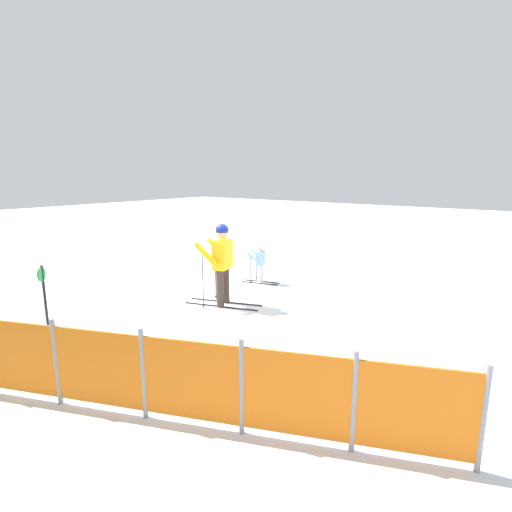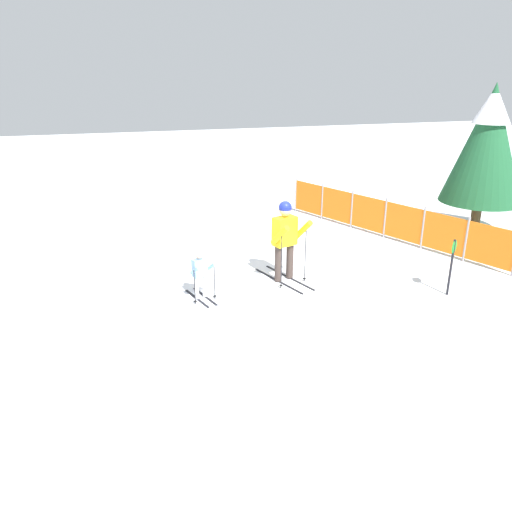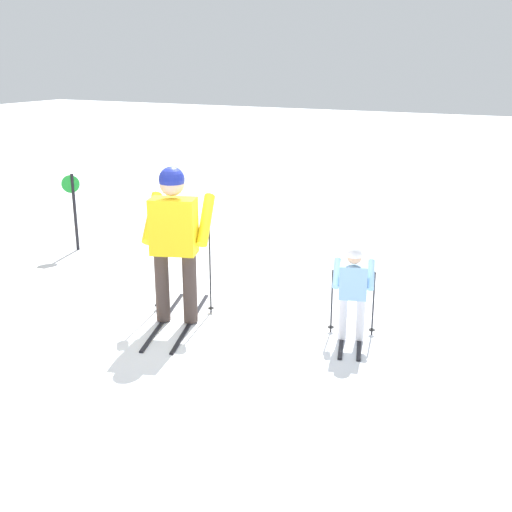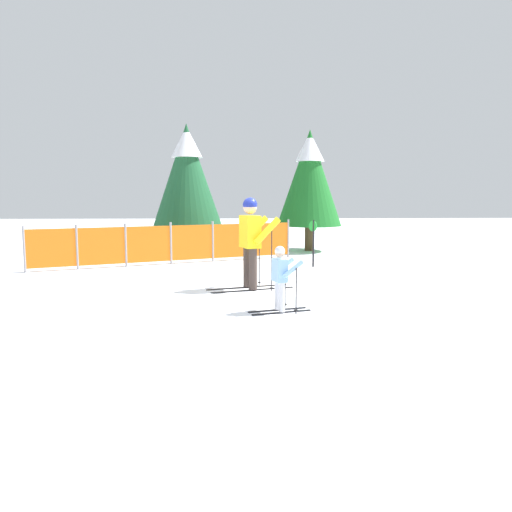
# 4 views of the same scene
# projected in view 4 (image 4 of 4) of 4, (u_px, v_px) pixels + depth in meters

# --- Properties ---
(ground_plane) EXTENTS (60.00, 60.00, 0.00)m
(ground_plane) POSITION_uv_depth(u_px,v_px,m) (253.00, 291.00, 9.84)
(ground_plane) COLOR white
(skier_adult) EXTENTS (1.76, 0.98, 1.83)m
(skier_adult) POSITION_uv_depth(u_px,v_px,m) (251.00, 235.00, 9.91)
(skier_adult) COLOR black
(skier_adult) RESTS_ON ground_plane
(skier_child) EXTENTS (1.03, 0.57, 1.07)m
(skier_child) POSITION_uv_depth(u_px,v_px,m) (281.00, 274.00, 8.01)
(skier_child) COLOR black
(skier_child) RESTS_ON ground_plane
(safety_fence) EXTENTS (6.78, 2.85, 1.14)m
(safety_fence) POSITION_uv_depth(u_px,v_px,m) (171.00, 243.00, 13.60)
(safety_fence) COLOR gray
(safety_fence) RESTS_ON ground_plane
(conifer_far) EXTENTS (2.17, 2.17, 4.03)m
(conifer_far) POSITION_uv_depth(u_px,v_px,m) (309.00, 176.00, 16.62)
(conifer_far) COLOR #4C3823
(conifer_far) RESTS_ON ground_plane
(conifer_near) EXTENTS (2.25, 2.25, 4.17)m
(conifer_near) POSITION_uv_depth(u_px,v_px,m) (187.00, 173.00, 16.22)
(conifer_near) COLOR #4C3823
(conifer_near) RESTS_ON ground_plane
(trail_marker) EXTENTS (0.19, 0.23, 1.23)m
(trail_marker) POSITION_uv_depth(u_px,v_px,m) (313.00, 238.00, 13.05)
(trail_marker) COLOR black
(trail_marker) RESTS_ON ground_plane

